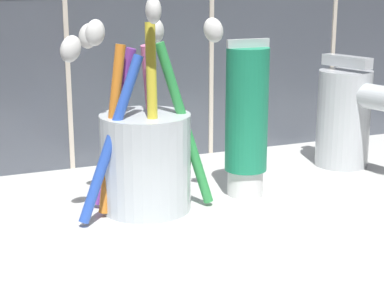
# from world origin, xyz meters

# --- Properties ---
(sink_counter) EXTENTS (0.67, 0.38, 0.02)m
(sink_counter) POSITION_xyz_m (0.00, 0.00, 0.01)
(sink_counter) COLOR silver
(sink_counter) RESTS_ON ground
(toothbrush_cup) EXTENTS (0.15, 0.09, 0.19)m
(toothbrush_cup) POSITION_xyz_m (-0.12, 0.03, 0.07)
(toothbrush_cup) COLOR silver
(toothbrush_cup) RESTS_ON sink_counter
(toothpaste_tube) EXTENTS (0.04, 0.04, 0.15)m
(toothpaste_tube) POSITION_xyz_m (-0.01, 0.03, 0.10)
(toothpaste_tube) COLOR white
(toothpaste_tube) RESTS_ON sink_counter
(sink_faucet) EXTENTS (0.06, 0.12, 0.12)m
(sink_faucet) POSITION_xyz_m (0.14, 0.07, 0.08)
(sink_faucet) COLOR silver
(sink_faucet) RESTS_ON sink_counter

